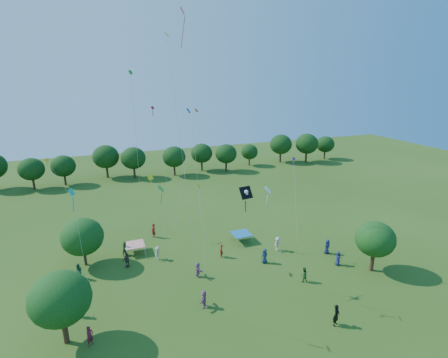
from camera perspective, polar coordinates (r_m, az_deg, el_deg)
near_tree_west at (r=30.42m, az=-25.18°, el=-17.29°), size 4.61×4.61×6.07m
near_tree_north at (r=41.04m, az=-22.12°, el=-8.73°), size 4.48×4.48×5.42m
near_tree_east at (r=40.17m, az=23.47°, el=-9.01°), size 4.09×4.09×5.53m
treeline at (r=72.41m, az=-13.05°, el=3.53°), size 88.01×8.77×6.77m
tent_red_stripe at (r=42.87m, az=-14.39°, el=-10.36°), size 2.20×2.20×1.10m
tent_blue at (r=44.22m, az=2.84°, el=-8.93°), size 2.20×2.20×1.10m
man_in_black at (r=32.57m, az=17.87°, el=-20.40°), size 0.86×0.77×1.94m
crowd_person_0 at (r=43.21m, az=16.47°, el=-10.53°), size 0.99×0.78×1.77m
crowd_person_1 at (r=40.78m, az=-0.46°, el=-11.63°), size 0.63×0.71×1.61m
crowd_person_2 at (r=37.42m, az=12.88°, el=-14.95°), size 0.83×0.50×1.60m
crowd_person_3 at (r=41.02m, az=-10.73°, el=-11.79°), size 1.06×1.08×1.60m
crowd_person_4 at (r=34.57m, az=-22.80°, el=-18.88°), size 0.95×0.43×1.61m
crowd_person_5 at (r=33.24m, az=-3.32°, el=-18.95°), size 1.21×1.63×1.66m
crowd_person_6 at (r=41.23m, az=18.09°, el=-12.20°), size 0.60×0.87×1.62m
crowd_person_7 at (r=46.15m, az=-11.44°, el=-8.26°), size 0.69×0.82×1.86m
crowd_person_8 at (r=39.77m, az=-22.67°, el=-13.78°), size 0.82×0.96×1.72m
crowd_person_9 at (r=42.60m, az=8.75°, el=-10.41°), size 1.25×0.98×1.75m
crowd_person_10 at (r=40.23m, az=-15.52°, el=-12.59°), size 1.15×0.92×1.78m
crowd_person_11 at (r=37.38m, az=-4.27°, el=-14.56°), size 0.79×1.57×1.60m
crowd_person_12 at (r=39.93m, az=6.63°, el=-12.36°), size 0.90×0.58×1.69m
crowd_person_13 at (r=31.29m, az=-21.06°, el=-22.81°), size 0.73×0.74×1.69m
crowd_person_14 at (r=42.71m, az=-15.79°, el=-10.84°), size 0.96×0.88×1.73m
pirate_kite at (r=32.44m, az=3.71°, el=-2.39°), size 4.56×1.75×8.89m
red_high_kite at (r=35.93m, az=-6.07°, el=18.00°), size 0.47×6.31×25.05m
small_kite_0 at (r=39.71m, az=-5.64°, el=5.06°), size 2.85×2.68×15.30m
small_kite_1 at (r=43.19m, az=-24.85°, el=-0.78°), size 5.57×5.64×9.81m
small_kite_2 at (r=43.94m, az=-11.54°, el=-0.67°), size 2.82×2.79×7.00m
small_kite_3 at (r=32.80m, az=-14.02°, el=4.58°), size 0.52×1.58×19.21m
small_kite_4 at (r=40.61m, az=-6.27°, el=6.95°), size 2.23×1.39×15.21m
small_kite_5 at (r=42.17m, az=11.44°, el=-0.10°), size 1.00×3.30×9.42m
small_kite_6 at (r=30.63m, az=7.56°, el=-3.94°), size 3.66×2.37×9.75m
small_kite_7 at (r=27.10m, az=-22.95°, el=-6.06°), size 0.61×1.10×11.35m
small_kite_8 at (r=41.97m, az=-10.42°, el=5.27°), size 2.06×1.77×15.34m
small_kite_9 at (r=36.33m, az=-3.95°, el=-2.60°), size 0.93×2.37×8.08m
small_kite_10 at (r=31.32m, az=-7.58°, el=9.60°), size 2.29×0.57×22.17m
small_kite_11 at (r=27.53m, az=-10.04°, el=-4.66°), size 0.94×3.02×10.94m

